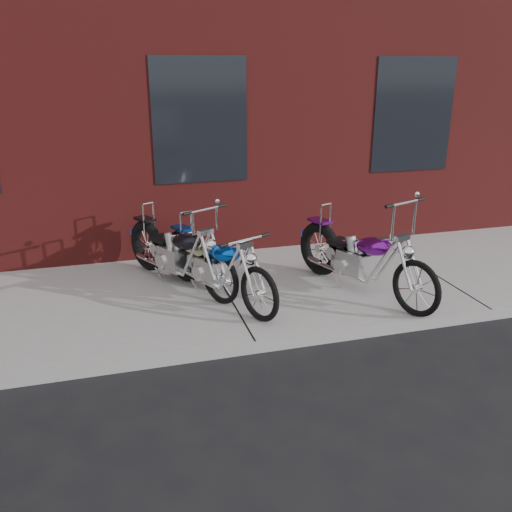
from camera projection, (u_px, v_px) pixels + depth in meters
name	position (u px, v px, depth m)	size (l,w,h in m)	color
ground	(255.00, 354.00, 5.89)	(120.00, 120.00, 0.00)	black
sidewalk	(225.00, 294.00, 7.23)	(22.00, 3.00, 0.15)	gray
building_brick	(157.00, 15.00, 11.82)	(22.00, 10.00, 8.00)	maroon
chopper_purple	(360.00, 260.00, 7.00)	(0.97, 2.29, 1.34)	black
chopper_blue	(216.00, 267.00, 6.83)	(1.03, 2.14, 1.00)	black
chopper_third	(178.00, 255.00, 7.25)	(1.19, 2.10, 1.18)	black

